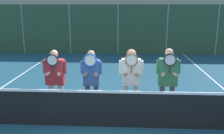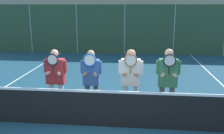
# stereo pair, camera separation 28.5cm
# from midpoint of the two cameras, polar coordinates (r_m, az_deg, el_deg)

# --- Properties ---
(ground_plane) EXTENTS (120.00, 120.00, 0.00)m
(ground_plane) POSITION_cam_midpoint_polar(r_m,az_deg,el_deg) (6.08, -0.58, -13.43)
(ground_plane) COLOR navy
(hill_distant) EXTENTS (128.38, 71.32, 24.96)m
(hill_distant) POSITION_cam_midpoint_polar(r_m,az_deg,el_deg) (54.45, 5.27, 10.91)
(hill_distant) COLOR gray
(hill_distant) RESTS_ON ground_plane
(clubhouse_building) EXTENTS (17.99, 5.50, 3.42)m
(clubhouse_building) POSITION_cam_midpoint_polar(r_m,az_deg,el_deg) (23.60, 4.49, 11.28)
(clubhouse_building) COLOR beige
(clubhouse_building) RESTS_ON ground_plane
(fence_back) EXTENTS (16.99, 0.06, 2.85)m
(fence_back) POSITION_cam_midpoint_polar(r_m,az_deg,el_deg) (14.62, 3.45, 8.51)
(fence_back) COLOR gray
(fence_back) RESTS_ON ground_plane
(tennis_net) EXTENTS (10.35, 0.09, 1.00)m
(tennis_net) POSITION_cam_midpoint_polar(r_m,az_deg,el_deg) (5.88, -0.59, -9.40)
(tennis_net) COLOR gray
(tennis_net) RESTS_ON ground_plane
(court_line_left_sideline) EXTENTS (0.05, 16.00, 0.01)m
(court_line_left_sideline) POSITION_cam_midpoint_polar(r_m,az_deg,el_deg) (9.88, -21.30, -3.47)
(court_line_left_sideline) COLOR white
(court_line_left_sideline) RESTS_ON ground_plane
(player_leftmost) EXTENTS (0.60, 0.34, 1.72)m
(player_leftmost) POSITION_cam_midpoint_polar(r_m,az_deg,el_deg) (6.57, -11.56, -2.10)
(player_leftmost) COLOR white
(player_leftmost) RESTS_ON ground_plane
(player_center_left) EXTENTS (0.54, 0.34, 1.72)m
(player_center_left) POSITION_cam_midpoint_polar(r_m,az_deg,el_deg) (6.34, -3.48, -2.49)
(player_center_left) COLOR #56565B
(player_center_left) RESTS_ON ground_plane
(player_center_right) EXTENTS (0.61, 0.34, 1.75)m
(player_center_right) POSITION_cam_midpoint_polar(r_m,az_deg,el_deg) (6.26, 5.57, -2.25)
(player_center_right) COLOR white
(player_center_right) RESTS_ON ground_plane
(player_rightmost) EXTENTS (0.59, 0.34, 1.79)m
(player_rightmost) POSITION_cam_midpoint_polar(r_m,az_deg,el_deg) (6.28, 13.89, -2.58)
(player_rightmost) COLOR #56565B
(player_rightmost) RESTS_ON ground_plane
(car_far_left) EXTENTS (4.15, 1.93, 1.75)m
(car_far_left) POSITION_cam_midpoint_polar(r_m,az_deg,el_deg) (18.25, -12.77, 7.59)
(car_far_left) COLOR maroon
(car_far_left) RESTS_ON ground_plane
(car_left_of_center) EXTENTS (4.47, 2.10, 1.90)m
(car_left_of_center) POSITION_cam_midpoint_polar(r_m,az_deg,el_deg) (17.41, 2.99, 7.84)
(car_left_of_center) COLOR #285638
(car_left_of_center) RESTS_ON ground_plane
(car_center) EXTENTS (4.07, 2.07, 1.66)m
(car_center) POSITION_cam_midpoint_polar(r_m,az_deg,el_deg) (17.54, 19.15, 6.80)
(car_center) COLOR black
(car_center) RESTS_ON ground_plane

